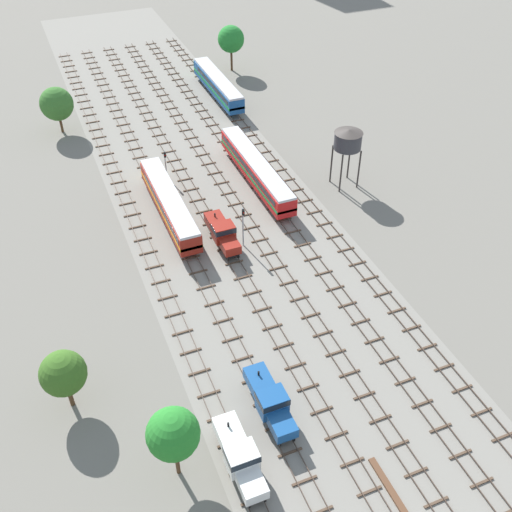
# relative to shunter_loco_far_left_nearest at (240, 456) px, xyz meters

# --- Properties ---
(ground_plane) EXTENTS (480.00, 480.00, 0.00)m
(ground_plane) POSITION_rel_shunter_loco_far_left_nearest_xyz_m (11.85, 42.26, -2.01)
(ground_plane) COLOR slate
(ballast_bed) EXTENTS (27.70, 176.00, 0.01)m
(ballast_bed) POSITION_rel_shunter_loco_far_left_nearest_xyz_m (11.85, 42.26, -2.01)
(ballast_bed) COLOR gray
(ballast_bed) RESTS_ON ground
(track_far_left) EXTENTS (2.40, 126.00, 0.29)m
(track_far_left) POSITION_rel_shunter_loco_far_left_nearest_xyz_m (0.00, 43.26, -1.87)
(track_far_left) COLOR #47382D
(track_far_left) RESTS_ON ground
(track_left) EXTENTS (2.40, 126.00, 0.29)m
(track_left) POSITION_rel_shunter_loco_far_left_nearest_xyz_m (4.74, 43.26, -1.87)
(track_left) COLOR #47382D
(track_left) RESTS_ON ground
(track_centre_left) EXTENTS (2.40, 126.00, 0.29)m
(track_centre_left) POSITION_rel_shunter_loco_far_left_nearest_xyz_m (9.48, 43.26, -1.87)
(track_centre_left) COLOR #47382D
(track_centre_left) RESTS_ON ground
(track_centre) EXTENTS (2.40, 126.00, 0.29)m
(track_centre) POSITION_rel_shunter_loco_far_left_nearest_xyz_m (14.22, 43.26, -1.87)
(track_centre) COLOR #47382D
(track_centre) RESTS_ON ground
(track_centre_right) EXTENTS (2.40, 126.00, 0.29)m
(track_centre_right) POSITION_rel_shunter_loco_far_left_nearest_xyz_m (18.96, 43.26, -1.87)
(track_centre_right) COLOR #47382D
(track_centre_right) RESTS_ON ground
(track_right) EXTENTS (2.40, 126.00, 0.29)m
(track_right) POSITION_rel_shunter_loco_far_left_nearest_xyz_m (23.70, 43.26, -1.87)
(track_right) COLOR #47382D
(track_right) RESTS_ON ground
(shunter_loco_far_left_nearest) EXTENTS (2.74, 8.46, 3.10)m
(shunter_loco_far_left_nearest) POSITION_rel_shunter_loco_far_left_nearest_xyz_m (0.00, 0.00, 0.00)
(shunter_loco_far_left_nearest) COLOR white
(shunter_loco_far_left_nearest) RESTS_ON ground
(shunter_loco_left_near) EXTENTS (2.74, 8.46, 3.10)m
(shunter_loco_left_near) POSITION_rel_shunter_loco_far_left_nearest_xyz_m (4.74, 4.37, 0.00)
(shunter_loco_left_near) COLOR #194C8C
(shunter_loco_left_near) RESTS_ON ground
(shunter_loco_centre_left_mid) EXTENTS (2.74, 8.46, 3.10)m
(shunter_loco_centre_left_mid) POSITION_rel_shunter_loco_far_left_nearest_xyz_m (9.48, 30.88, 0.00)
(shunter_loco_centre_left_mid) COLOR maroon
(shunter_loco_centre_left_mid) RESTS_ON ground
(diesel_railcar_left_midfar) EXTENTS (2.96, 20.50, 3.80)m
(diesel_railcar_left_midfar) POSITION_rel_shunter_loco_far_left_nearest_xyz_m (4.74, 38.88, 0.59)
(diesel_railcar_left_midfar) COLOR maroon
(diesel_railcar_left_midfar) RESTS_ON ground
(passenger_coach_centre_right_far) EXTENTS (2.96, 22.00, 3.80)m
(passenger_coach_centre_right_far) POSITION_rel_shunter_loco_far_left_nearest_xyz_m (18.96, 42.62, 0.60)
(passenger_coach_centre_right_far) COLOR red
(passenger_coach_centre_right_far) RESTS_ON ground
(diesel_railcar_right_farther) EXTENTS (2.96, 20.50, 3.80)m
(diesel_railcar_right_farther) POSITION_rel_shunter_loco_far_left_nearest_xyz_m (23.70, 72.95, 0.59)
(diesel_railcar_right_farther) COLOR #194C8C
(diesel_railcar_right_farther) RESTS_ON ground
(water_tower) EXTENTS (4.10, 4.10, 9.02)m
(water_tower) POSITION_rel_shunter_loco_far_left_nearest_xyz_m (30.91, 37.65, 5.42)
(water_tower) COLOR #2D2826
(water_tower) RESTS_ON ground
(signal_post_nearest) EXTENTS (0.28, 0.47, 5.85)m
(signal_post_nearest) POSITION_rel_shunter_loco_far_left_nearest_xyz_m (11.85, 29.64, 1.67)
(signal_post_nearest) COLOR gray
(signal_post_nearest) RESTS_ON ground
(signal_post_near) EXTENTS (0.28, 0.47, 4.56)m
(signal_post_near) POSITION_rel_shunter_loco_far_left_nearest_xyz_m (7.11, 49.24, 0.93)
(signal_post_near) COLOR gray
(signal_post_near) RESTS_ON ground
(lineside_tree_0) EXTENTS (5.25, 5.25, 9.00)m
(lineside_tree_0) POSITION_rel_shunter_loco_far_left_nearest_xyz_m (30.55, 84.14, 4.35)
(lineside_tree_0) COLOR #4C331E
(lineside_tree_0) RESTS_ON ground
(lineside_tree_1) EXTENTS (5.50, 5.50, 7.86)m
(lineside_tree_1) POSITION_rel_shunter_loco_far_left_nearest_xyz_m (-5.33, 70.21, 3.09)
(lineside_tree_1) COLOR #4C331E
(lineside_tree_1) RESTS_ON ground
(lineside_tree_2) EXTENTS (4.43, 4.43, 6.87)m
(lineside_tree_2) POSITION_rel_shunter_loco_far_left_nearest_xyz_m (-12.69, 12.69, 2.62)
(lineside_tree_2) COLOR #4C331E
(lineside_tree_2) RESTS_ON ground
(lineside_tree_3) EXTENTS (4.57, 4.57, 8.07)m
(lineside_tree_3) POSITION_rel_shunter_loco_far_left_nearest_xyz_m (-5.17, 1.77, 3.75)
(lineside_tree_3) COLOR #4C331E
(lineside_tree_3) RESTS_ON ground
(spare_rail_bundle) EXTENTS (0.60, 10.00, 0.24)m
(spare_rail_bundle) POSITION_rel_shunter_loco_far_left_nearest_xyz_m (11.22, -8.60, -1.89)
(spare_rail_bundle) COLOR brown
(spare_rail_bundle) RESTS_ON ground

